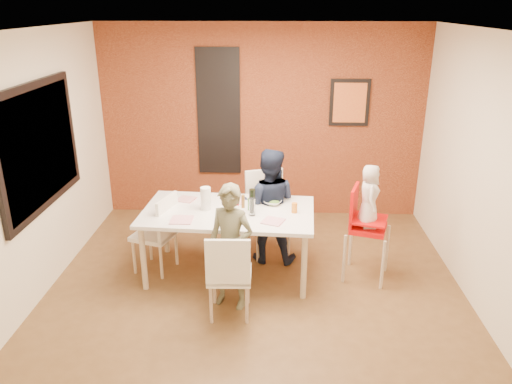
{
  "coord_description": "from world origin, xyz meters",
  "views": [
    {
      "loc": [
        0.21,
        -4.63,
        2.93
      ],
      "look_at": [
        0.0,
        0.3,
        1.05
      ],
      "focal_mm": 35.0,
      "sensor_mm": 36.0,
      "label": 1
    }
  ],
  "objects_px": {
    "child_far": "(269,206)",
    "paper_towel_roll": "(206,199)",
    "chair_near": "(229,272)",
    "chair_left": "(160,230)",
    "chair_far": "(267,208)",
    "child_near": "(231,247)",
    "dining_table": "(228,216)",
    "wine_bottle": "(252,200)",
    "high_chair": "(364,224)",
    "toddler": "(369,196)"
  },
  "relations": [
    {
      "from": "wine_bottle",
      "to": "paper_towel_roll",
      "type": "bearing_deg",
      "value": 175.52
    },
    {
      "from": "chair_near",
      "to": "child_near",
      "type": "relative_size",
      "value": 0.69
    },
    {
      "from": "high_chair",
      "to": "paper_towel_roll",
      "type": "relative_size",
      "value": 4.16
    },
    {
      "from": "child_near",
      "to": "toddler",
      "type": "xyz_separation_m",
      "value": [
        1.45,
        0.62,
        0.33
      ]
    },
    {
      "from": "paper_towel_roll",
      "to": "child_far",
      "type": "bearing_deg",
      "value": 26.09
    },
    {
      "from": "chair_far",
      "to": "toddler",
      "type": "distance_m",
      "value": 1.34
    },
    {
      "from": "paper_towel_roll",
      "to": "chair_left",
      "type": "bearing_deg",
      "value": 178.69
    },
    {
      "from": "child_far",
      "to": "chair_left",
      "type": "bearing_deg",
      "value": 20.51
    },
    {
      "from": "chair_near",
      "to": "chair_left",
      "type": "xyz_separation_m",
      "value": [
        -0.87,
        0.91,
        0.01
      ]
    },
    {
      "from": "child_far",
      "to": "paper_towel_roll",
      "type": "xyz_separation_m",
      "value": [
        -0.69,
        -0.34,
        0.22
      ]
    },
    {
      "from": "chair_far",
      "to": "child_near",
      "type": "relative_size",
      "value": 0.78
    },
    {
      "from": "wine_bottle",
      "to": "child_near",
      "type": "bearing_deg",
      "value": -106.78
    },
    {
      "from": "child_near",
      "to": "wine_bottle",
      "type": "bearing_deg",
      "value": 92.54
    },
    {
      "from": "chair_near",
      "to": "high_chair",
      "type": "relative_size",
      "value": 0.85
    },
    {
      "from": "wine_bottle",
      "to": "child_far",
      "type": "bearing_deg",
      "value": 65.06
    },
    {
      "from": "chair_near",
      "to": "chair_left",
      "type": "distance_m",
      "value": 1.26
    },
    {
      "from": "chair_near",
      "to": "toddler",
      "type": "height_order",
      "value": "toddler"
    },
    {
      "from": "child_far",
      "to": "chair_near",
      "type": "bearing_deg",
      "value": 79.47
    },
    {
      "from": "child_far",
      "to": "paper_towel_roll",
      "type": "relative_size",
      "value": 5.41
    },
    {
      "from": "chair_far",
      "to": "chair_left",
      "type": "relative_size",
      "value": 1.1
    },
    {
      "from": "chair_near",
      "to": "dining_table",
      "type": "bearing_deg",
      "value": -86.13
    },
    {
      "from": "high_chair",
      "to": "toddler",
      "type": "xyz_separation_m",
      "value": [
        0.03,
        -0.01,
        0.34
      ]
    },
    {
      "from": "chair_near",
      "to": "child_far",
      "type": "distance_m",
      "value": 1.3
    },
    {
      "from": "dining_table",
      "to": "toddler",
      "type": "distance_m",
      "value": 1.55
    },
    {
      "from": "chair_near",
      "to": "paper_towel_roll",
      "type": "distance_m",
      "value": 1.04
    },
    {
      "from": "child_far",
      "to": "toddler",
      "type": "height_order",
      "value": "child_far"
    },
    {
      "from": "chair_far",
      "to": "high_chair",
      "type": "xyz_separation_m",
      "value": [
        1.09,
        -0.6,
        0.07
      ]
    },
    {
      "from": "chair_near",
      "to": "chair_left",
      "type": "height_order",
      "value": "chair_left"
    },
    {
      "from": "child_near",
      "to": "chair_far",
      "type": "bearing_deg",
      "value": 94.3
    },
    {
      "from": "chair_near",
      "to": "child_near",
      "type": "distance_m",
      "value": 0.28
    },
    {
      "from": "child_near",
      "to": "child_far",
      "type": "height_order",
      "value": "child_far"
    },
    {
      "from": "dining_table",
      "to": "child_far",
      "type": "bearing_deg",
      "value": 38.77
    },
    {
      "from": "chair_far",
      "to": "wine_bottle",
      "type": "height_order",
      "value": "wine_bottle"
    },
    {
      "from": "wine_bottle",
      "to": "high_chair",
      "type": "bearing_deg",
      "value": 0.98
    },
    {
      "from": "chair_near",
      "to": "paper_towel_roll",
      "type": "relative_size",
      "value": 3.54
    },
    {
      "from": "high_chair",
      "to": "child_far",
      "type": "xyz_separation_m",
      "value": [
        -1.06,
        0.36,
        0.05
      ]
    },
    {
      "from": "chair_far",
      "to": "child_near",
      "type": "xyz_separation_m",
      "value": [
        -0.33,
        -1.24,
        0.08
      ]
    },
    {
      "from": "child_near",
      "to": "child_far",
      "type": "distance_m",
      "value": 1.06
    },
    {
      "from": "dining_table",
      "to": "high_chair",
      "type": "bearing_deg",
      "value": -0.0
    },
    {
      "from": "toddler",
      "to": "wine_bottle",
      "type": "relative_size",
      "value": 2.71
    },
    {
      "from": "high_chair",
      "to": "child_near",
      "type": "bearing_deg",
      "value": 131.56
    },
    {
      "from": "dining_table",
      "to": "chair_near",
      "type": "distance_m",
      "value": 0.9
    },
    {
      "from": "high_chair",
      "to": "wine_bottle",
      "type": "bearing_deg",
      "value": 108.4
    },
    {
      "from": "chair_left",
      "to": "paper_towel_roll",
      "type": "height_order",
      "value": "paper_towel_roll"
    },
    {
      "from": "chair_far",
      "to": "paper_towel_roll",
      "type": "distance_m",
      "value": 0.95
    },
    {
      "from": "toddler",
      "to": "chair_near",
      "type": "bearing_deg",
      "value": 122.39
    },
    {
      "from": "chair_left",
      "to": "child_near",
      "type": "height_order",
      "value": "child_near"
    },
    {
      "from": "chair_near",
      "to": "chair_far",
      "type": "bearing_deg",
      "value": -104.27
    },
    {
      "from": "dining_table",
      "to": "wine_bottle",
      "type": "relative_size",
      "value": 7.47
    },
    {
      "from": "high_chair",
      "to": "wine_bottle",
      "type": "xyz_separation_m",
      "value": [
        -1.23,
        -0.02,
        0.27
      ]
    }
  ]
}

